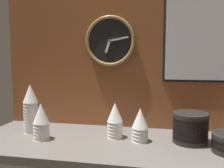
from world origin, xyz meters
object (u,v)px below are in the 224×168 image
at_px(cup_stack_center_right, 140,125).
at_px(bowl_stack_right, 190,127).
at_px(cup_stack_center, 115,120).
at_px(wall_clock, 110,41).
at_px(cup_stack_left, 41,121).
at_px(cup_stack_far_left, 31,108).
at_px(menu_board, 201,26).

xyz_separation_m(cup_stack_center_right, bowl_stack_right, (0.25, 0.03, -0.01)).
xyz_separation_m(cup_stack_center, wall_clock, (-0.06, 0.19, 0.43)).
height_order(cup_stack_center_right, bowl_stack_right, cup_stack_center_right).
bearing_deg(bowl_stack_right, cup_stack_left, -172.70).
distance_m(cup_stack_far_left, bowl_stack_right, 0.87).
xyz_separation_m(cup_stack_far_left, wall_clock, (0.42, 0.19, 0.38)).
height_order(cup_stack_center_right, wall_clock, wall_clock).
xyz_separation_m(wall_clock, menu_board, (0.51, 0.01, 0.07)).
bearing_deg(cup_stack_center, cup_stack_center_right, -13.69).
distance_m(cup_stack_left, wall_clock, 0.60).
bearing_deg(wall_clock, cup_stack_center, -71.12).
xyz_separation_m(cup_stack_center, menu_board, (0.44, 0.20, 0.50)).
xyz_separation_m(cup_stack_center_right, wall_clock, (-0.20, 0.22, 0.44)).
distance_m(cup_stack_far_left, wall_clock, 0.60).
xyz_separation_m(cup_stack_left, wall_clock, (0.31, 0.29, 0.43)).
bearing_deg(cup_stack_far_left, menu_board, 12.14).
height_order(cup_stack_left, bowl_stack_right, cup_stack_left).
height_order(cup_stack_center, wall_clock, wall_clock).
xyz_separation_m(cup_stack_center, bowl_stack_right, (0.38, -0.00, -0.02)).
bearing_deg(menu_board, cup_stack_center, -156.00).
relative_size(cup_stack_center_right, menu_board, 0.28).
xyz_separation_m(bowl_stack_right, wall_clock, (-0.45, 0.19, 0.44)).
distance_m(bowl_stack_right, wall_clock, 0.66).
height_order(cup_stack_center_right, menu_board, menu_board).
bearing_deg(bowl_stack_right, cup_stack_far_left, 179.93).
bearing_deg(menu_board, cup_stack_center_right, -143.32).
height_order(cup_stack_far_left, menu_board, menu_board).
distance_m(cup_stack_center, wall_clock, 0.47).
relative_size(cup_stack_center_right, wall_clock, 0.57).
height_order(cup_stack_center, menu_board, menu_board).
relative_size(cup_stack_center_right, cup_stack_center, 0.91).
bearing_deg(bowl_stack_right, cup_stack_center, 179.64).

